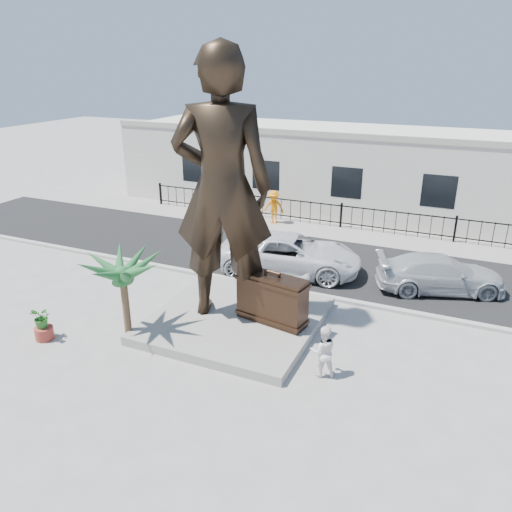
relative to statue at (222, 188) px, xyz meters
The scene contains 16 objects.
ground 4.86m from the statue, 59.76° to the right, with size 100.00×100.00×0.00m, color #9E9991.
street 7.82m from the statue, 81.35° to the left, with size 40.00×7.00×0.01m, color black.
curb 5.33m from the statue, 71.25° to the left, with size 40.00×0.25×0.12m, color #A5A399.
far_sidewalk 11.31m from the statue, 84.67° to the left, with size 40.00×2.50×0.02m, color #9E9991.
plinth 4.35m from the statue, 18.54° to the right, with size 5.20×5.20×0.30m, color gray.
fence 11.84m from the statue, 85.05° to the left, with size 22.00×0.10×1.20m, color black.
building 15.54m from the statue, 86.40° to the left, with size 28.00×7.00×4.40m, color silver.
statue is the anchor object (origin of this frame).
suitcase 3.77m from the statue, ahead, with size 2.24×0.71×1.58m, color black.
tourist 5.65m from the statue, 24.21° to the right, with size 0.73×0.57×1.49m, color white.
car_white 5.91m from the statue, 82.54° to the left, with size 2.61×5.67×1.58m, color silver.
car_silver 9.02m from the statue, 39.65° to the left, with size 1.89×4.66×1.35m, color #B5B8BA.
worker 11.25m from the statue, 103.32° to the left, with size 1.13×0.65×1.75m, color orange.
palm_tree 5.48m from the statue, 133.59° to the right, with size 1.80×1.80×3.20m, color #1F5527, non-canonical shape.
planter 7.10m from the statue, 143.28° to the right, with size 0.56×0.56×0.40m, color #9A3528.
shrub 6.79m from the statue, 143.28° to the right, with size 0.63×0.54×0.69m, color #276621.
Camera 1 is at (5.93, -11.41, 8.08)m, focal length 35.00 mm.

